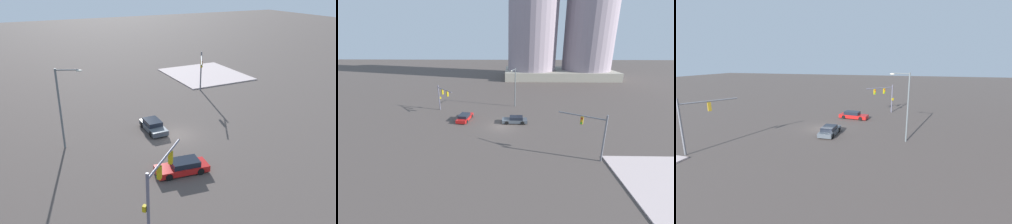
# 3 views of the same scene
# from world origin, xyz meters

# --- Properties ---
(ground_plane) EXTENTS (237.48, 237.48, 0.00)m
(ground_plane) POSITION_xyz_m (0.00, 0.00, 0.00)
(ground_plane) COLOR #4E443F
(sidewalk_corner) EXTENTS (13.46, 12.65, 0.15)m
(sidewalk_corner) POSITION_xyz_m (19.79, -15.96, 0.07)
(sidewalk_corner) COLOR beige
(sidewalk_corner) RESTS_ON ground
(traffic_signal_near_corner) EXTENTS (5.06, 3.12, 5.98)m
(traffic_signal_near_corner) POSITION_xyz_m (11.39, -9.97, 3.99)
(traffic_signal_near_corner) COLOR slate
(traffic_signal_near_corner) RESTS_ON ground
(traffic_signal_opposite_side) EXTENTS (4.03, 4.58, 5.22)m
(traffic_signal_opposite_side) POSITION_xyz_m (-12.32, 7.67, 3.60)
(traffic_signal_opposite_side) COLOR slate
(traffic_signal_opposite_side) RESTS_ON ground
(streetlamp_curved_arm) EXTENTS (1.18, 2.46, 8.30)m
(streetlamp_curved_arm) POSITION_xyz_m (2.25, 11.28, 4.82)
(streetlamp_curved_arm) COLOR slate
(streetlamp_curved_arm) RESTS_ON ground
(sedan_car_approaching) EXTENTS (4.43, 2.00, 1.21)m
(sedan_car_approaching) POSITION_xyz_m (2.21, 1.75, 0.57)
(sedan_car_approaching) COLOR #454D55
(sedan_car_approaching) RESTS_ON ground
(sedan_car_waiting_far) EXTENTS (2.41, 4.93, 1.21)m
(sedan_car_waiting_far) POSITION_xyz_m (-7.00, 2.88, 0.58)
(sedan_car_waiting_far) COLOR red
(sedan_car_waiting_far) RESTS_ON ground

